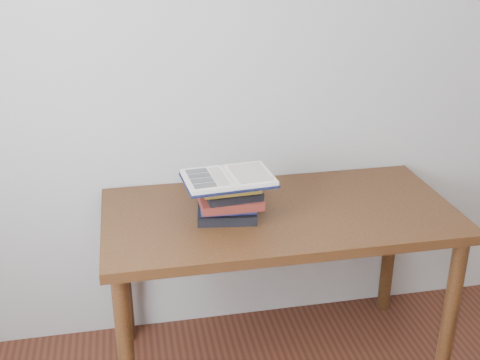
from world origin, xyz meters
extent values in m
cube|color=#B2AFA9|center=(0.00, 1.75, 1.30)|extent=(3.50, 0.04, 2.60)
cube|color=#4D2B13|center=(-0.05, 1.38, 0.72)|extent=(1.38, 0.69, 0.04)
cylinder|color=#4D2B13|center=(-0.68, 1.10, 0.35)|extent=(0.06, 0.06, 0.70)
cylinder|color=#4D2B13|center=(0.58, 1.10, 0.35)|extent=(0.06, 0.06, 0.70)
cylinder|color=#4D2B13|center=(-0.68, 1.66, 0.35)|extent=(0.06, 0.06, 0.70)
cylinder|color=#4D2B13|center=(0.58, 1.66, 0.35)|extent=(0.06, 0.06, 0.70)
cube|color=black|center=(-0.27, 1.36, 0.76)|extent=(0.24, 0.19, 0.04)
cube|color=#171C47|center=(-0.26, 1.36, 0.79)|extent=(0.22, 0.15, 0.03)
cube|color=#5D1817|center=(-0.26, 1.35, 0.82)|extent=(0.23, 0.18, 0.03)
cube|color=black|center=(-0.25, 1.34, 0.85)|extent=(0.22, 0.18, 0.03)
cube|color=#B58D29|center=(-0.26, 1.36, 0.87)|extent=(0.22, 0.17, 0.03)
cube|color=black|center=(-0.26, 1.36, 0.89)|extent=(0.35, 0.26, 0.01)
cube|color=silver|center=(-0.34, 1.35, 0.90)|extent=(0.18, 0.23, 0.01)
cube|color=silver|center=(-0.18, 1.37, 0.90)|extent=(0.18, 0.23, 0.01)
cylinder|color=silver|center=(-0.26, 1.36, 0.90)|extent=(0.03, 0.22, 0.01)
cube|color=black|center=(-0.37, 1.42, 0.91)|extent=(0.09, 0.05, 0.00)
cube|color=black|center=(-0.37, 1.37, 0.91)|extent=(0.09, 0.05, 0.00)
cube|color=black|center=(-0.36, 1.33, 0.91)|extent=(0.09, 0.05, 0.00)
cube|color=black|center=(-0.36, 1.28, 0.91)|extent=(0.09, 0.05, 0.00)
cube|color=beige|center=(-0.29, 1.35, 0.91)|extent=(0.06, 0.18, 0.00)
cube|color=beige|center=(-0.17, 1.37, 0.91)|extent=(0.14, 0.19, 0.00)
camera|label=1|loc=(-0.61, -0.66, 1.78)|focal=45.00mm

